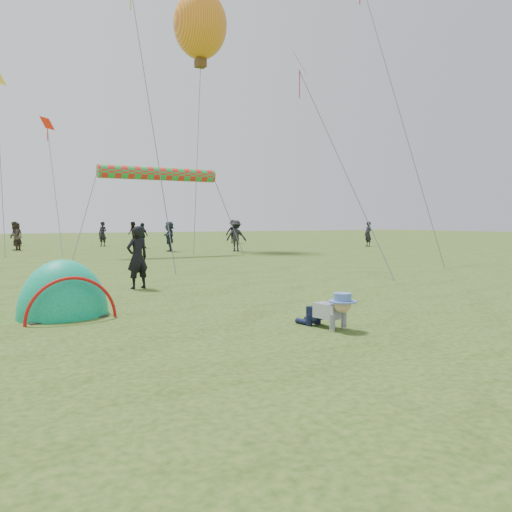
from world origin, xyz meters
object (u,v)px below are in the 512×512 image
crawling_toddler (331,310)px  balloon_kite (200,29)px  standing_adult (137,257)px  popup_tent (64,316)px

crawling_toddler → balloon_kite: 26.59m
crawling_toddler → standing_adult: bearing=89.9°
standing_adult → balloon_kite: (8.34, 16.14, 12.38)m
popup_tent → standing_adult: 3.76m
crawling_toddler → standing_adult: standing_adult is taller
popup_tent → balloon_kite: bearing=54.8°
popup_tent → balloon_kite: balloon_kite is taller
popup_tent → standing_adult: standing_adult is taller
standing_adult → crawling_toddler: bearing=88.4°
popup_tent → standing_adult: bearing=47.7°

